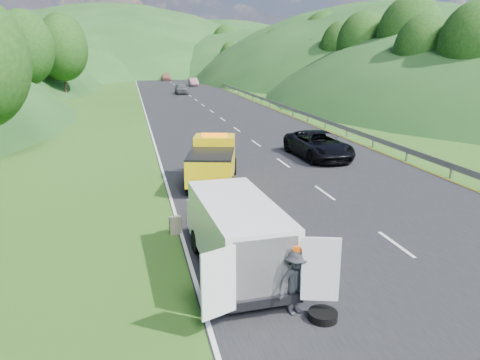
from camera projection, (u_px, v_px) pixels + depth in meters
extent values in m
plane|color=#38661E|center=(291.00, 231.00, 16.85)|extent=(320.00, 320.00, 0.00)
cube|color=black|center=(203.00, 105.00, 55.02)|extent=(14.00, 200.00, 0.02)
cube|color=gray|center=(239.00, 94.00, 68.35)|extent=(0.06, 140.00, 1.52)
cylinder|color=black|center=(200.00, 166.00, 24.36)|extent=(0.55, 0.97, 0.92)
cylinder|color=black|center=(233.00, 166.00, 24.30)|extent=(0.55, 0.97, 0.92)
cylinder|color=black|center=(190.00, 185.00, 20.83)|extent=(0.55, 0.97, 0.92)
cylinder|color=black|center=(229.00, 186.00, 20.78)|extent=(0.55, 0.97, 0.92)
cube|color=yellow|center=(215.00, 153.00, 23.35)|extent=(2.28, 1.92, 1.74)
cube|color=yellow|center=(211.00, 167.00, 21.42)|extent=(2.75, 3.53, 1.19)
cube|color=black|center=(211.00, 154.00, 21.25)|extent=(2.75, 3.53, 0.09)
cube|color=black|center=(217.00, 158.00, 24.54)|extent=(2.05, 1.54, 0.64)
cube|color=black|center=(218.00, 159.00, 25.12)|extent=(1.90, 0.67, 0.46)
cube|color=yellow|center=(217.00, 145.00, 24.69)|extent=(1.95, 1.17, 1.00)
cube|color=orange|center=(215.00, 135.00, 23.10)|extent=(1.30, 0.55, 0.15)
cube|color=black|center=(216.00, 144.00, 23.88)|extent=(1.70, 0.52, 0.82)
cylinder|color=black|center=(197.00, 241.00, 14.96)|extent=(0.32, 0.78, 0.76)
cylinder|color=black|center=(249.00, 236.00, 15.41)|extent=(0.32, 0.78, 0.76)
cylinder|color=black|center=(221.00, 289.00, 11.96)|extent=(0.32, 0.78, 0.76)
cylinder|color=black|center=(284.00, 280.00, 12.41)|extent=(0.32, 0.78, 0.76)
cube|color=silver|center=(238.00, 231.00, 13.35)|extent=(2.19, 5.04, 1.76)
cube|color=silver|center=(217.00, 214.00, 15.88)|extent=(1.94, 0.95, 0.95)
cube|color=black|center=(218.00, 194.00, 15.50)|extent=(1.78, 0.41, 0.79)
cube|color=black|center=(265.00, 268.00, 11.10)|extent=(1.62, 0.17, 1.52)
cube|color=silver|center=(219.00, 283.00, 10.38)|extent=(0.86, 0.40, 1.62)
cube|color=silver|center=(321.00, 269.00, 11.03)|extent=(0.88, 0.32, 1.62)
cube|color=black|center=(266.00, 302.00, 11.25)|extent=(1.91, 0.23, 0.24)
imported|color=silver|center=(219.00, 240.00, 16.04)|extent=(0.69, 0.78, 1.76)
imported|color=tan|center=(238.00, 244.00, 15.70)|extent=(0.66, 0.68, 1.11)
imported|color=#212327|center=(295.00, 313.00, 11.56)|extent=(1.25, 0.99, 1.69)
cube|color=#65604B|center=(175.00, 225.00, 16.48)|extent=(0.42, 0.26, 0.65)
cylinder|color=black|center=(323.00, 320.00, 11.28)|extent=(0.71, 0.71, 0.20)
imported|color=black|center=(318.00, 158.00, 28.22)|extent=(2.91, 5.78, 1.57)
imported|color=#45464A|center=(181.00, 94.00, 68.99)|extent=(1.76, 4.37, 1.49)
imported|color=#7E5461|center=(193.00, 86.00, 84.48)|extent=(1.47, 4.22, 1.39)
imported|color=#905348|center=(167.00, 80.00, 99.81)|extent=(2.00, 4.93, 1.43)
imported|color=navy|center=(172.00, 77.00, 113.63)|extent=(1.76, 4.37, 1.49)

